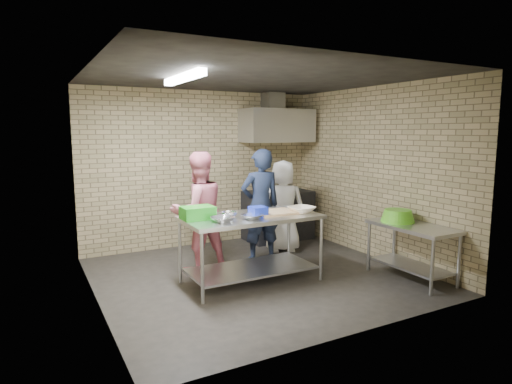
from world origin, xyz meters
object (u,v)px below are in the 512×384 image
Objects in this scene: side_counter at (411,252)px; green_crate at (198,213)px; stove at (278,215)px; blue_tub at (258,212)px; green_basin at (398,216)px; man_navy at (260,205)px; prep_table at (251,249)px; woman_pink at (198,212)px; bottle_green at (292,130)px; woman_white at (283,206)px.

side_counter is 2.94m from green_crate.
green_crate reaches higher than stove.
blue_tub is at bearing -127.51° from stove.
green_basin reaches higher than side_counter.
blue_tub is 1.03m from man_navy.
prep_table is 1.06m from man_navy.
blue_tub is (-1.92, 0.83, 0.59)m from side_counter.
woman_pink is (-2.40, 1.75, 0.48)m from side_counter.
green_basin is at bearing 94.57° from side_counter.
blue_tub reaches higher than prep_table.
man_navy is at bearing 129.20° from side_counter.
bottle_green is 0.10× the size of woman_white.
man_navy is at bearing 59.28° from blue_tub.
green_crate is 3.46m from bottle_green.
bottle_green is 2.21m from man_navy.
stove is at bearing -126.14° from man_navy.
woman_white is (-0.81, -0.99, -1.25)m from bottle_green.
woman_pink reaches higher than woman_white.
woman_white is at bearing 114.44° from green_basin.
green_basin is (1.95, -0.68, 0.38)m from prep_table.
blue_tub is 0.12× the size of man_navy.
prep_table is 1.18× the size of woman_white.
stove is at bearing -151.93° from bottle_green.
side_counter is 2.18m from blue_tub.
man_navy is at bearing 49.63° from woman_white.
green_crate is 2.77m from green_basin.
woman_white is (0.58, 0.28, -0.10)m from man_navy.
stove is 0.70× the size of woman_pink.
woman_white reaches higher than green_basin.
green_crate is (-0.70, 0.12, 0.53)m from prep_table.
woman_white is (1.59, 0.25, -0.09)m from woman_pink.
green_basin is at bearing 138.13° from woman_white.
woman_pink is at bearing 117.62° from blue_tub.
prep_table is 9.00× the size of blue_tub.
woman_white reaches higher than prep_table.
woman_pink is at bearing -152.76° from stove.
green_crate is 0.78m from blue_tub.
green_crate is at bearing 170.27° from prep_table.
woman_white is (-0.79, 1.75, -0.07)m from green_basin.
man_navy is (0.52, 0.88, -0.10)m from blue_tub.
man_navy reaches higher than green_crate.
prep_table is 1.60m from woman_white.
green_basin is at bearing -80.24° from stove.
woman_pink is 1.61m from woman_white.
stove is 1.65m from bottle_green.
side_counter is at bearing 140.06° from woman_pink.
woman_pink is (-2.38, 1.50, 0.02)m from green_basin.
bottle_green reaches higher than stove.
stove is at bearing -156.66° from woman_pink.
woman_pink is (-0.43, 0.81, 0.41)m from prep_table.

